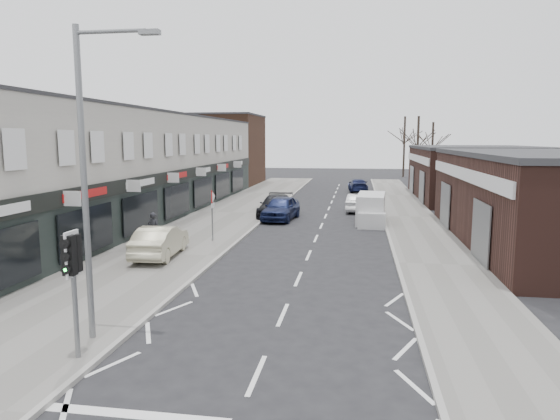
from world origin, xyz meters
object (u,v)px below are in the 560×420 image
at_px(white_van, 371,209).
at_px(pedestrian, 154,229).
at_px(traffic_light, 72,265).
at_px(parked_car_left_b, 276,206).
at_px(parked_car_left_a, 281,208).
at_px(parked_car_right_a, 358,203).
at_px(sedan_on_pavement, 160,241).
at_px(street_lamp, 90,168).
at_px(parked_car_right_b, 360,201).
at_px(parked_car_right_c, 358,185).
at_px(warning_sign, 213,201).

distance_m(white_van, pedestrian, 14.22).
bearing_deg(traffic_light, parked_car_left_b, 87.54).
height_order(parked_car_left_a, parked_car_right_a, parked_car_left_a).
xyz_separation_m(sedan_on_pavement, parked_car_left_b, (3.09, 13.06, -0.08)).
bearing_deg(pedestrian, parked_car_left_b, -104.15).
bearing_deg(traffic_light, parked_car_right_a, 76.10).
bearing_deg(street_lamp, parked_car_right_b, 75.05).
distance_m(pedestrian, parked_car_right_c, 30.52).
xyz_separation_m(warning_sign, parked_car_right_a, (7.36, 12.65, -1.55)).
relative_size(street_lamp, parked_car_right_b, 1.87).
distance_m(traffic_light, parked_car_right_a, 27.52).
relative_size(street_lamp, parked_car_right_a, 2.01).
bearing_deg(parked_car_right_c, parked_car_right_b, 86.72).
bearing_deg(parked_car_left_a, street_lamp, -88.72).
xyz_separation_m(white_van, parked_car_left_b, (-6.46, 1.69, -0.13)).
bearing_deg(warning_sign, pedestrian, -144.41).
height_order(warning_sign, parked_car_left_b, warning_sign).
bearing_deg(traffic_light, parked_car_right_b, 75.94).
xyz_separation_m(traffic_light, street_lamp, (-0.13, 1.22, 2.20)).
bearing_deg(parked_car_right_b, pedestrian, 58.86).
bearing_deg(street_lamp, pedestrian, 105.80).
relative_size(white_van, parked_car_right_c, 1.08).
bearing_deg(warning_sign, sedan_on_pavement, -109.45).
xyz_separation_m(parked_car_left_a, parked_car_right_b, (5.24, 5.16, -0.06)).
bearing_deg(parked_car_left_a, parked_car_right_b, 50.48).
xyz_separation_m(sedan_on_pavement, pedestrian, (-1.15, 2.00, 0.14)).
relative_size(white_van, sedan_on_pavement, 1.14).
relative_size(parked_car_left_b, parked_car_right_a, 1.29).
height_order(pedestrian, parked_car_right_a, pedestrian).
bearing_deg(traffic_light, street_lamp, 95.88).
bearing_deg(street_lamp, parked_car_right_a, 75.20).
relative_size(sedan_on_pavement, pedestrian, 2.53).
relative_size(warning_sign, sedan_on_pavement, 0.63).
xyz_separation_m(warning_sign, sedan_on_pavement, (-1.33, -3.78, -1.37)).
height_order(parked_car_left_b, parked_car_right_b, parked_car_left_b).
height_order(parked_car_right_a, parked_car_right_c, parked_car_right_a).
height_order(warning_sign, parked_car_right_b, warning_sign).
bearing_deg(traffic_light, parked_car_right_c, 80.88).
relative_size(street_lamp, warning_sign, 2.96).
distance_m(street_lamp, parked_car_right_b, 27.11).
xyz_separation_m(parked_car_left_b, parked_car_right_a, (5.60, 3.36, -0.09)).
bearing_deg(sedan_on_pavement, parked_car_left_b, -107.76).
distance_m(traffic_light, parked_car_left_a, 22.09).
bearing_deg(white_van, parked_car_right_b, 100.84).
relative_size(sedan_on_pavement, parked_car_left_b, 0.84).
height_order(parked_car_left_b, parked_car_right_c, parked_car_left_b).
bearing_deg(traffic_light, warning_sign, 93.10).
distance_m(traffic_light, street_lamp, 2.52).
xyz_separation_m(parked_car_left_b, parked_car_right_c, (5.60, 17.83, -0.09)).
relative_size(pedestrian, parked_car_right_c, 0.38).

